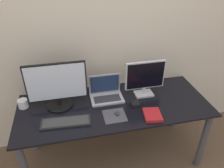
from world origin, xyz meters
The scene contains 11 objects.
wall_back centered at (0.00, 0.79, 1.25)m, with size 7.00×0.05×2.50m.
desk centered at (0.00, 0.36, 0.59)m, with size 1.81×0.73×0.71m.
monitor_left centered at (-0.51, 0.47, 0.93)m, with size 0.54×0.25×0.44m.
monitor_right centered at (0.33, 0.47, 0.91)m, with size 0.39×0.13×0.37m.
laptop centered at (-0.05, 0.51, 0.77)m, with size 0.32×0.22×0.22m.
keyboard centered at (-0.46, 0.20, 0.72)m, with size 0.43×0.17×0.02m.
mousepad centered at (-0.04, 0.20, 0.71)m, with size 0.20×0.19×0.00m.
mouse centered at (-0.01, 0.21, 0.73)m, with size 0.04×0.06×0.03m.
book centered at (0.29, 0.13, 0.73)m, with size 0.17×0.20×0.03m.
mug centered at (-0.84, 0.51, 0.75)m, with size 0.09×0.09×0.08m.
power_brick centered at (0.19, 0.30, 0.73)m, with size 0.08×0.07×0.04m.
Camera 1 is at (-0.38, -1.25, 1.98)m, focal length 35.00 mm.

